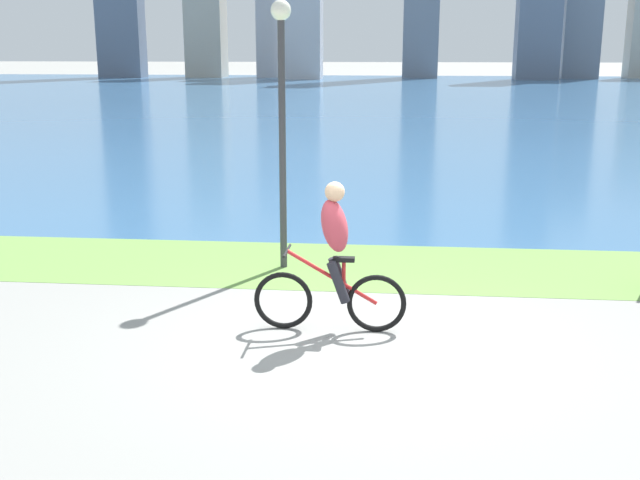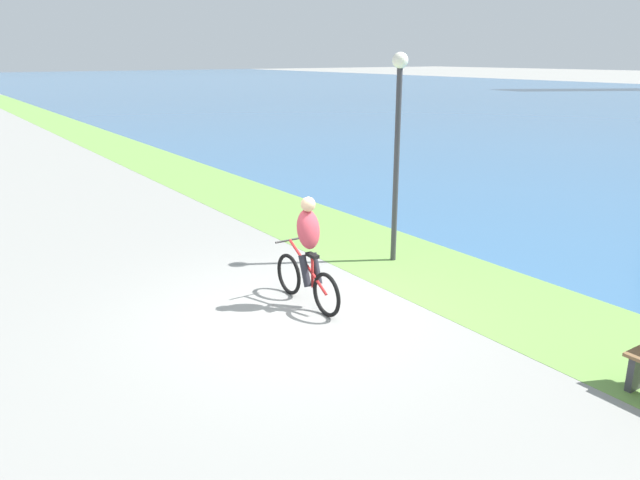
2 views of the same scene
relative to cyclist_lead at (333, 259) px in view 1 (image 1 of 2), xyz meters
The scene contains 5 objects.
ground_plane 0.92m from the cyclist_lead, 53.61° to the right, with size 300.00×300.00×0.00m, color gray.
grass_strip_bayside 2.79m from the cyclist_lead, 85.17° to the left, with size 120.00×2.49×0.01m, color #6B9947.
bay_water_surface 40.88m from the cyclist_lead, 89.69° to the left, with size 300.00×73.95×0.00m, color #386693.
cyclist_lead is the anchor object (origin of this frame).
lamppost_tall 3.13m from the cyclist_lead, 110.25° to the left, with size 0.28×0.28×3.75m.
Camera 1 is at (0.45, -7.93, 3.14)m, focal length 43.31 mm.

